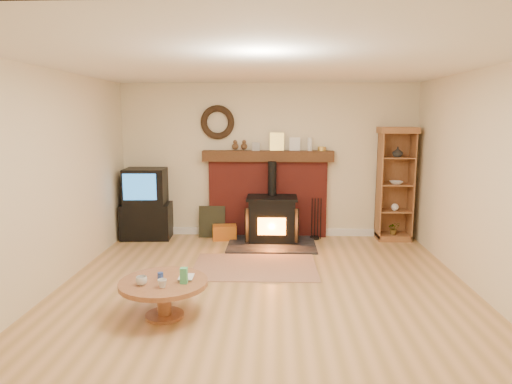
{
  "coord_description": "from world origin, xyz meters",
  "views": [
    {
      "loc": [
        0.12,
        -5.01,
        2.05
      ],
      "look_at": [
        -0.13,
        1.0,
        1.05
      ],
      "focal_mm": 32.0,
      "sensor_mm": 36.0,
      "label": 1
    }
  ],
  "objects_px": {
    "wood_stove": "(272,220)",
    "curio_cabinet": "(395,184)",
    "coffee_table": "(164,288)",
    "tv_unit": "(146,205)"
  },
  "relations": [
    {
      "from": "wood_stove",
      "to": "coffee_table",
      "type": "height_order",
      "value": "wood_stove"
    },
    {
      "from": "wood_stove",
      "to": "curio_cabinet",
      "type": "distance_m",
      "value": 2.13
    },
    {
      "from": "wood_stove",
      "to": "coffee_table",
      "type": "relative_size",
      "value": 1.54
    },
    {
      "from": "wood_stove",
      "to": "curio_cabinet",
      "type": "bearing_deg",
      "value": 7.78
    },
    {
      "from": "wood_stove",
      "to": "curio_cabinet",
      "type": "relative_size",
      "value": 0.75
    },
    {
      "from": "coffee_table",
      "to": "tv_unit",
      "type": "bearing_deg",
      "value": 108.64
    },
    {
      "from": "tv_unit",
      "to": "curio_cabinet",
      "type": "distance_m",
      "value": 4.18
    },
    {
      "from": "wood_stove",
      "to": "coffee_table",
      "type": "bearing_deg",
      "value": -110.64
    },
    {
      "from": "tv_unit",
      "to": "curio_cabinet",
      "type": "bearing_deg",
      "value": 1.18
    },
    {
      "from": "tv_unit",
      "to": "curio_cabinet",
      "type": "xyz_separation_m",
      "value": [
        4.16,
        0.09,
        0.37
      ]
    }
  ]
}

